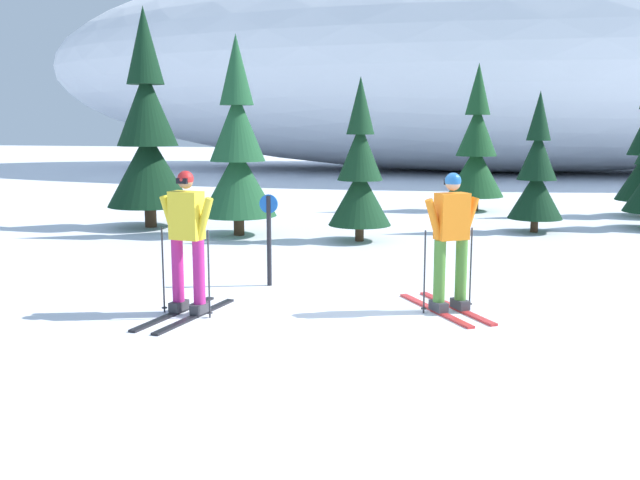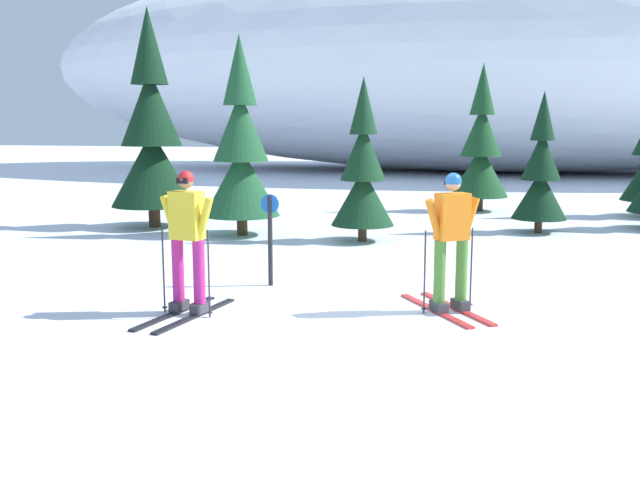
{
  "view_description": "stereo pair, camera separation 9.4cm",
  "coord_description": "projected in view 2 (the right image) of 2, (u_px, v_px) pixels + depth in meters",
  "views": [
    {
      "loc": [
        1.66,
        -8.97,
        2.41
      ],
      "look_at": [
        -0.4,
        -0.27,
        0.95
      ],
      "focal_mm": 40.19,
      "sensor_mm": 36.0,
      "label": 1
    },
    {
      "loc": [
        1.75,
        -8.95,
        2.41
      ],
      "look_at": [
        -0.4,
        -0.27,
        0.95
      ],
      "focal_mm": 40.19,
      "sensor_mm": 36.0,
      "label": 2
    }
  ],
  "objects": [
    {
      "name": "ground_plane",
      "position": [
        355.0,
        309.0,
        9.37
      ],
      "size": [
        120.0,
        120.0,
        0.0
      ],
      "primitive_type": "plane",
      "color": "white"
    },
    {
      "name": "trail_marker_post",
      "position": [
        270.0,
        234.0,
        10.64
      ],
      "size": [
        0.28,
        0.07,
        1.37
      ],
      "color": "black",
      "rests_on": "ground"
    },
    {
      "name": "pine_tree_center_left",
      "position": [
        363.0,
        173.0,
        14.58
      ],
      "size": [
        1.29,
        1.29,
        3.34
      ],
      "color": "#47301E",
      "rests_on": "ground"
    },
    {
      "name": "pine_tree_center",
      "position": [
        481.0,
        150.0,
        19.63
      ],
      "size": [
        1.56,
        1.56,
        4.03
      ],
      "color": "#47301E",
      "rests_on": "ground"
    },
    {
      "name": "pine_tree_far_left",
      "position": [
        152.0,
        137.0,
        16.5
      ],
      "size": [
        1.94,
        1.94,
        5.02
      ],
      "color": "#47301E",
      "rests_on": "ground"
    },
    {
      "name": "snow_ridge_background",
      "position": [
        501.0,
        62.0,
        35.25
      ],
      "size": [
        47.55,
        19.24,
        10.82
      ],
      "primitive_type": "ellipsoid",
      "color": "white",
      "rests_on": "ground"
    },
    {
      "name": "pine_tree_left",
      "position": [
        241.0,
        153.0,
        15.31
      ],
      "size": [
        1.65,
        1.65,
        4.26
      ],
      "color": "#47301E",
      "rests_on": "ground"
    },
    {
      "name": "skier_yellow_jacket",
      "position": [
        187.0,
        240.0,
        9.01
      ],
      "size": [
        0.78,
        1.8,
        1.83
      ],
      "color": "black",
      "rests_on": "ground"
    },
    {
      "name": "skier_orange_jacket",
      "position": [
        451.0,
        240.0,
        9.09
      ],
      "size": [
        1.33,
        1.7,
        1.8
      ],
      "color": "red",
      "rests_on": "ground"
    },
    {
      "name": "pine_tree_center_right",
      "position": [
        541.0,
        174.0,
        15.74
      ],
      "size": [
        1.2,
        1.2,
        3.11
      ],
      "color": "#47301E",
      "rests_on": "ground"
    }
  ]
}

